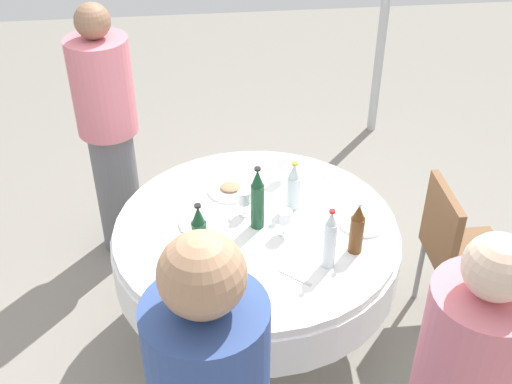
{
  "coord_description": "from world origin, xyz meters",
  "views": [
    {
      "loc": [
        0.27,
        2.43,
        2.67
      ],
      "look_at": [
        0.0,
        0.0,
        0.94
      ],
      "focal_mm": 45.14,
      "sensor_mm": 36.0,
      "label": 1
    }
  ],
  "objects_px": {
    "wine_glass_outer": "(285,217)",
    "plate_north": "(362,222)",
    "plate_west": "(226,287)",
    "bottle_clear_mid": "(294,187)",
    "wine_glass_rear": "(244,199)",
    "person_mid": "(109,132)",
    "wine_glass_inner": "(282,163)",
    "plate_east": "(205,222)",
    "plate_left": "(230,189)",
    "bottle_dark_green_far": "(257,199)",
    "bottle_brown_inner": "(357,229)",
    "bottle_clear_outer": "(330,240)",
    "chair_rear": "(456,246)",
    "dining_table": "(256,249)",
    "bottle_dark_green_south": "(199,235)"
  },
  "relations": [
    {
      "from": "wine_glass_rear",
      "to": "plate_north",
      "type": "xyz_separation_m",
      "value": [
        -0.56,
        0.14,
        -0.08
      ]
    },
    {
      "from": "bottle_clear_mid",
      "to": "chair_rear",
      "type": "xyz_separation_m",
      "value": [
        -0.84,
        0.14,
        -0.34
      ]
    },
    {
      "from": "plate_left",
      "to": "bottle_dark_green_far",
      "type": "bearing_deg",
      "value": 109.53
    },
    {
      "from": "wine_glass_outer",
      "to": "plate_north",
      "type": "relative_size",
      "value": 0.58
    },
    {
      "from": "chair_rear",
      "to": "person_mid",
      "type": "bearing_deg",
      "value": -114.99
    },
    {
      "from": "wine_glass_inner",
      "to": "bottle_dark_green_far",
      "type": "bearing_deg",
      "value": 65.01
    },
    {
      "from": "bottle_dark_green_far",
      "to": "wine_glass_inner",
      "type": "relative_size",
      "value": 2.26
    },
    {
      "from": "bottle_clear_outer",
      "to": "plate_east",
      "type": "xyz_separation_m",
      "value": [
        0.53,
        -0.36,
        -0.14
      ]
    },
    {
      "from": "plate_left",
      "to": "wine_glass_rear",
      "type": "bearing_deg",
      "value": 104.14
    },
    {
      "from": "bottle_clear_mid",
      "to": "chair_rear",
      "type": "relative_size",
      "value": 0.3
    },
    {
      "from": "dining_table",
      "to": "plate_left",
      "type": "distance_m",
      "value": 0.36
    },
    {
      "from": "bottle_clear_outer",
      "to": "wine_glass_rear",
      "type": "relative_size",
      "value": 2.27
    },
    {
      "from": "bottle_dark_green_far",
      "to": "bottle_clear_mid",
      "type": "distance_m",
      "value": 0.24
    },
    {
      "from": "wine_glass_outer",
      "to": "plate_east",
      "type": "relative_size",
      "value": 0.54
    },
    {
      "from": "bottle_dark_green_far",
      "to": "bottle_clear_mid",
      "type": "xyz_separation_m",
      "value": [
        -0.2,
        -0.13,
        -0.03
      ]
    },
    {
      "from": "plate_east",
      "to": "plate_left",
      "type": "bearing_deg",
      "value": -119.48
    },
    {
      "from": "bottle_clear_mid",
      "to": "wine_glass_outer",
      "type": "height_order",
      "value": "bottle_clear_mid"
    },
    {
      "from": "wine_glass_outer",
      "to": "person_mid",
      "type": "distance_m",
      "value": 1.27
    },
    {
      "from": "plate_east",
      "to": "chair_rear",
      "type": "relative_size",
      "value": 0.29
    },
    {
      "from": "wine_glass_rear",
      "to": "person_mid",
      "type": "height_order",
      "value": "person_mid"
    },
    {
      "from": "wine_glass_rear",
      "to": "bottle_dark_green_far",
      "type": "bearing_deg",
      "value": 119.97
    },
    {
      "from": "bottle_brown_inner",
      "to": "bottle_dark_green_far",
      "type": "bearing_deg",
      "value": -29.25
    },
    {
      "from": "bottle_clear_outer",
      "to": "plate_north",
      "type": "distance_m",
      "value": 0.38
    },
    {
      "from": "plate_west",
      "to": "person_mid",
      "type": "xyz_separation_m",
      "value": [
        0.57,
        -1.26,
        0.07
      ]
    },
    {
      "from": "plate_north",
      "to": "plate_left",
      "type": "xyz_separation_m",
      "value": [
        0.62,
        -0.34,
        0.0
      ]
    },
    {
      "from": "dining_table",
      "to": "person_mid",
      "type": "bearing_deg",
      "value": -48.35
    },
    {
      "from": "bottle_dark_green_far",
      "to": "plate_north",
      "type": "distance_m",
      "value": 0.53
    },
    {
      "from": "plate_east",
      "to": "plate_north",
      "type": "bearing_deg",
      "value": 173.61
    },
    {
      "from": "plate_north",
      "to": "plate_west",
      "type": "bearing_deg",
      "value": 28.56
    },
    {
      "from": "bottle_clear_outer",
      "to": "plate_north",
      "type": "xyz_separation_m",
      "value": [
        -0.23,
        -0.28,
        -0.14
      ]
    },
    {
      "from": "bottle_clear_mid",
      "to": "plate_north",
      "type": "bearing_deg",
      "value": 150.84
    },
    {
      "from": "bottle_clear_mid",
      "to": "wine_glass_inner",
      "type": "distance_m",
      "value": 0.25
    },
    {
      "from": "bottle_dark_green_far",
      "to": "wine_glass_rear",
      "type": "height_order",
      "value": "bottle_dark_green_far"
    },
    {
      "from": "wine_glass_inner",
      "to": "plate_east",
      "type": "height_order",
      "value": "wine_glass_inner"
    },
    {
      "from": "person_mid",
      "to": "chair_rear",
      "type": "bearing_deg",
      "value": -67.11
    },
    {
      "from": "wine_glass_outer",
      "to": "plate_west",
      "type": "distance_m",
      "value": 0.47
    },
    {
      "from": "bottle_dark_green_south",
      "to": "plate_east",
      "type": "height_order",
      "value": "bottle_dark_green_south"
    },
    {
      "from": "bottle_dark_green_far",
      "to": "person_mid",
      "type": "height_order",
      "value": "person_mid"
    },
    {
      "from": "plate_east",
      "to": "chair_rear",
      "type": "xyz_separation_m",
      "value": [
        -1.29,
        0.05,
        -0.23
      ]
    },
    {
      "from": "plate_west",
      "to": "plate_north",
      "type": "bearing_deg",
      "value": -151.44
    },
    {
      "from": "bottle_brown_inner",
      "to": "person_mid",
      "type": "height_order",
      "value": "person_mid"
    },
    {
      "from": "wine_glass_rear",
      "to": "person_mid",
      "type": "bearing_deg",
      "value": -46.67
    },
    {
      "from": "dining_table",
      "to": "wine_glass_outer",
      "type": "relative_size",
      "value": 10.39
    },
    {
      "from": "bottle_clear_outer",
      "to": "person_mid",
      "type": "height_order",
      "value": "person_mid"
    },
    {
      "from": "bottle_clear_outer",
      "to": "wine_glass_inner",
      "type": "relative_size",
      "value": 2.07
    },
    {
      "from": "bottle_dark_green_far",
      "to": "wine_glass_outer",
      "type": "relative_size",
      "value": 2.47
    },
    {
      "from": "bottle_dark_green_south",
      "to": "wine_glass_rear",
      "type": "xyz_separation_m",
      "value": [
        -0.23,
        -0.32,
        -0.05
      ]
    },
    {
      "from": "bottle_dark_green_far",
      "to": "bottle_dark_green_south",
      "type": "bearing_deg",
      "value": 39.01
    },
    {
      "from": "wine_glass_outer",
      "to": "chair_rear",
      "type": "distance_m",
      "value": 0.97
    },
    {
      "from": "wine_glass_outer",
      "to": "plate_north",
      "type": "xyz_separation_m",
      "value": [
        -0.39,
        -0.03,
        -0.09
      ]
    }
  ]
}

